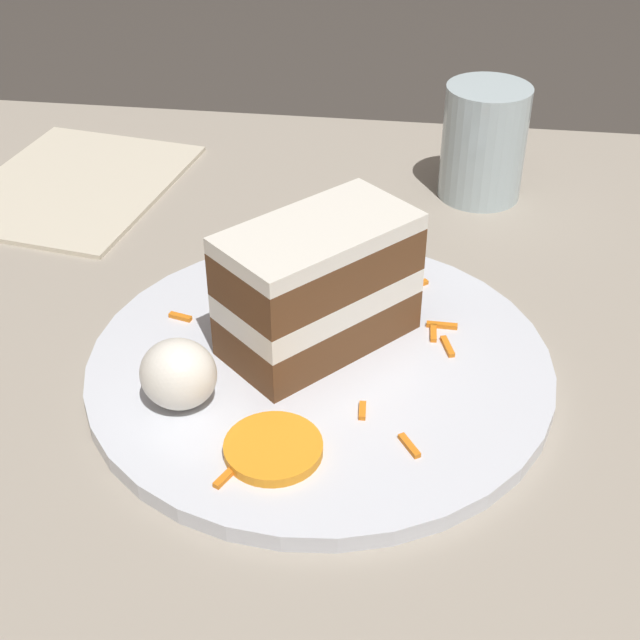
% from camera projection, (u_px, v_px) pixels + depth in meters
% --- Properties ---
extents(ground_plane, '(6.00, 6.00, 0.00)m').
position_uv_depth(ground_plane, '(341.00, 456.00, 0.55)').
color(ground_plane, '#38332D').
rests_on(ground_plane, ground).
extents(dining_table, '(0.92, 0.90, 0.03)m').
position_uv_depth(dining_table, '(342.00, 436.00, 0.54)').
color(dining_table, gray).
rests_on(dining_table, ground).
extents(plate, '(0.29, 0.29, 0.01)m').
position_uv_depth(plate, '(320.00, 365.00, 0.56)').
color(plate, silver).
rests_on(plate, dining_table).
extents(cake_slice, '(0.13, 0.13, 0.08)m').
position_uv_depth(cake_slice, '(319.00, 285.00, 0.55)').
color(cake_slice, brown).
rests_on(cake_slice, plate).
extents(cream_dollop, '(0.04, 0.04, 0.04)m').
position_uv_depth(cream_dollop, '(178.00, 374.00, 0.51)').
color(cream_dollop, white).
rests_on(cream_dollop, plate).
extents(orange_garnish, '(0.06, 0.06, 0.01)m').
position_uv_depth(orange_garnish, '(273.00, 448.00, 0.49)').
color(orange_garnish, orange).
rests_on(orange_garnish, plate).
extents(carrot_shreds_scatter, '(0.19, 0.23, 0.00)m').
position_uv_depth(carrot_shreds_scatter, '(361.00, 342.00, 0.57)').
color(carrot_shreds_scatter, orange).
rests_on(carrot_shreds_scatter, plate).
extents(drinking_glass, '(0.07, 0.07, 0.10)m').
position_uv_depth(drinking_glass, '(483.00, 150.00, 0.74)').
color(drinking_glass, silver).
rests_on(drinking_glass, dining_table).
extents(menu_card, '(0.19, 0.23, 0.00)m').
position_uv_depth(menu_card, '(74.00, 185.00, 0.78)').
color(menu_card, beige).
rests_on(menu_card, dining_table).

